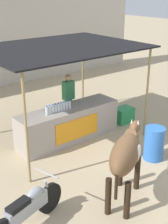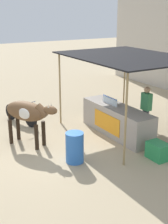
{
  "view_description": "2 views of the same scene",
  "coord_description": "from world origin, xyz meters",
  "px_view_note": "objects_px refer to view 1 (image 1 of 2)",
  "views": [
    {
      "loc": [
        -4.6,
        -4.26,
        4.08
      ],
      "look_at": [
        -0.2,
        1.25,
        1.19
      ],
      "focal_mm": 50.0,
      "sensor_mm": 36.0,
      "label": 1
    },
    {
      "loc": [
        7.81,
        -3.7,
        4.0
      ],
      "look_at": [
        0.16,
        0.84,
        1.05
      ],
      "focal_mm": 50.0,
      "sensor_mm": 36.0,
      "label": 2
    }
  ],
  "objects_px": {
    "vendor_behind_counter": "(68,100)",
    "water_barrel": "(154,143)",
    "cooler_box": "(123,115)",
    "motorcycle_parked": "(28,209)",
    "stall_counter": "(68,124)",
    "cow": "(126,154)"
  },
  "relations": [
    {
      "from": "water_barrel",
      "to": "stall_counter",
      "type": "bearing_deg",
      "value": 115.62
    },
    {
      "from": "cow",
      "to": "water_barrel",
      "type": "bearing_deg",
      "value": 21.27
    },
    {
      "from": "motorcycle_parked",
      "to": "stall_counter",
      "type": "bearing_deg",
      "value": 42.39
    },
    {
      "from": "water_barrel",
      "to": "motorcycle_parked",
      "type": "xyz_separation_m",
      "value": [
        -3.66,
        -0.21,
        0.0
      ]
    },
    {
      "from": "stall_counter",
      "to": "motorcycle_parked",
      "type": "xyz_separation_m",
      "value": [
        -2.62,
        -2.39,
        -0.05
      ]
    },
    {
      "from": "cow",
      "to": "motorcycle_parked",
      "type": "distance_m",
      "value": 2.09
    },
    {
      "from": "water_barrel",
      "to": "cow",
      "type": "height_order",
      "value": "cow"
    },
    {
      "from": "cooler_box",
      "to": "water_barrel",
      "type": "xyz_separation_m",
      "value": [
        -1.04,
        -2.08,
        0.18
      ]
    },
    {
      "from": "vendor_behind_counter",
      "to": "motorcycle_parked",
      "type": "relative_size",
      "value": 0.94
    },
    {
      "from": "motorcycle_parked",
      "to": "vendor_behind_counter",
      "type": "bearing_deg",
      "value": 44.73
    },
    {
      "from": "stall_counter",
      "to": "cow",
      "type": "distance_m",
      "value": 2.97
    },
    {
      "from": "vendor_behind_counter",
      "to": "water_barrel",
      "type": "distance_m",
      "value": 3.0
    },
    {
      "from": "stall_counter",
      "to": "cow",
      "type": "bearing_deg",
      "value": -103.18
    },
    {
      "from": "cooler_box",
      "to": "cow",
      "type": "bearing_deg",
      "value": -135.01
    },
    {
      "from": "vendor_behind_counter",
      "to": "motorcycle_parked",
      "type": "distance_m",
      "value": 4.48
    },
    {
      "from": "stall_counter",
      "to": "motorcycle_parked",
      "type": "distance_m",
      "value": 3.54
    },
    {
      "from": "motorcycle_parked",
      "to": "water_barrel",
      "type": "bearing_deg",
      "value": 3.33
    },
    {
      "from": "stall_counter",
      "to": "water_barrel",
      "type": "distance_m",
      "value": 2.41
    },
    {
      "from": "vendor_behind_counter",
      "to": "water_barrel",
      "type": "relative_size",
      "value": 1.94
    },
    {
      "from": "cooler_box",
      "to": "cow",
      "type": "xyz_separation_m",
      "value": [
        -2.74,
        -2.74,
        0.79
      ]
    },
    {
      "from": "cooler_box",
      "to": "water_barrel",
      "type": "bearing_deg",
      "value": -116.49
    },
    {
      "from": "stall_counter",
      "to": "motorcycle_parked",
      "type": "height_order",
      "value": "stall_counter"
    }
  ]
}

